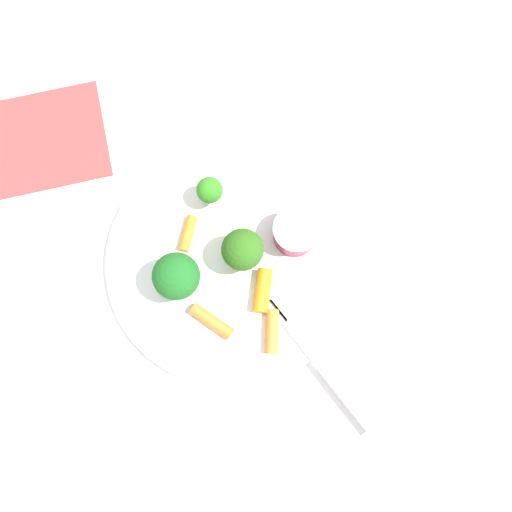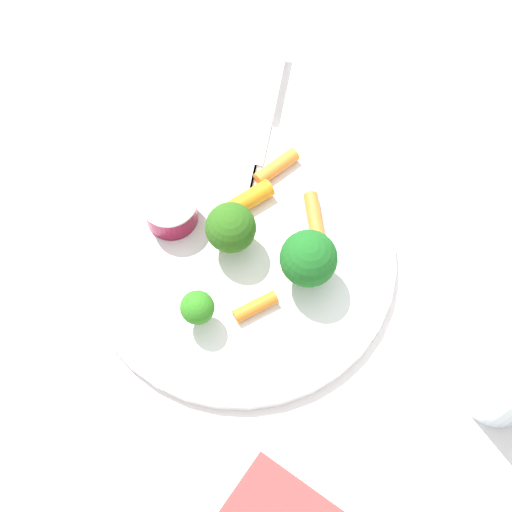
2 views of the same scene
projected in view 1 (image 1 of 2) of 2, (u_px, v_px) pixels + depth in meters
The scene contains 12 objects.
ground_plane at pixel (233, 260), 0.55m from camera, with size 2.40×2.40×0.00m, color white.
plate at pixel (233, 259), 0.55m from camera, with size 0.27×0.27×0.01m, color white.
sauce_cup at pixel (295, 233), 0.53m from camera, with size 0.05×0.05×0.03m.
broccoli_floret_0 at pixel (176, 276), 0.50m from camera, with size 0.05×0.05×0.06m.
broccoli_floret_1 at pixel (242, 250), 0.51m from camera, with size 0.04×0.04×0.05m.
broccoli_floret_2 at pixel (210, 191), 0.53m from camera, with size 0.03×0.03×0.04m.
carrot_stick_0 at pixel (264, 289), 0.53m from camera, with size 0.02×0.02×0.05m, color orange.
carrot_stick_1 at pixel (212, 321), 0.52m from camera, with size 0.01×0.01×0.05m, color orange.
carrot_stick_2 at pixel (272, 332), 0.52m from camera, with size 0.01×0.01×0.04m, color orange.
carrot_stick_3 at pixel (188, 233), 0.54m from camera, with size 0.01×0.01×0.04m, color orange.
fork at pixel (317, 364), 0.51m from camera, with size 0.02×0.17×0.00m.
napkin at pixel (42, 140), 0.58m from camera, with size 0.15×0.12×0.00m, color #B83A38.
Camera 1 is at (0.06, 0.11, 0.54)m, focal length 35.60 mm.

